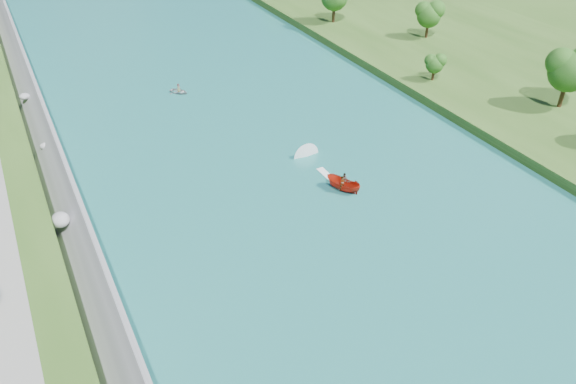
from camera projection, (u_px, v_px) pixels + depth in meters
ground at (394, 283)px, 53.82m from camera, size 260.00×260.00×0.00m
river_water at (295, 181)px, 68.37m from camera, size 55.00×240.00×0.10m
berm_east at (576, 96)px, 86.95m from camera, size 44.00×240.00×1.50m
riprap_bank at (75, 238)px, 56.72m from camera, size 4.35×236.00×4.15m
trees_east at (535, 75)px, 79.98m from camera, size 17.79×143.17×10.84m
motorboat at (337, 179)px, 67.29m from camera, size 3.60×19.12×2.23m
raft at (179, 91)px, 89.16m from camera, size 3.67×3.83×1.52m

